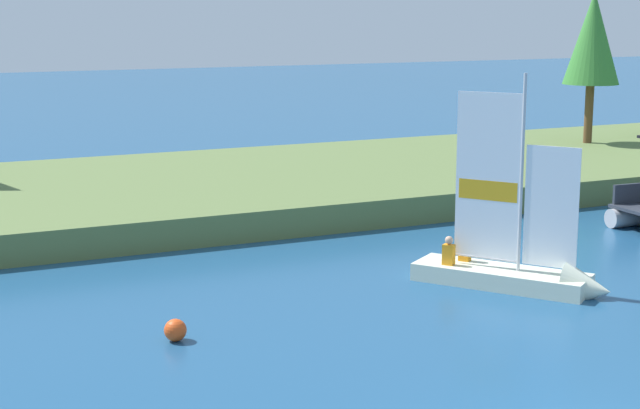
{
  "coord_description": "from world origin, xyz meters",
  "views": [
    {
      "loc": [
        -9.59,
        -10.32,
        6.62
      ],
      "look_at": [
        2.2,
        14.66,
        1.2
      ],
      "focal_mm": 56.07,
      "sensor_mm": 36.0,
      "label": 1
    }
  ],
  "objects": [
    {
      "name": "shoreline_tree_centre",
      "position": [
        19.38,
        23.75,
        5.37
      ],
      "size": [
        2.4,
        2.4,
        6.5
      ],
      "color": "brown",
      "rests_on": "shore_bank"
    },
    {
      "name": "shore_bank",
      "position": [
        0.0,
        22.3,
        0.45
      ],
      "size": [
        80.0,
        12.93,
        0.9
      ],
      "primitive_type": "cube",
      "color": "#5B703D",
      "rests_on": "ground"
    },
    {
      "name": "channel_buoy",
      "position": [
        -3.99,
        8.41,
        0.23
      ],
      "size": [
        0.46,
        0.46,
        0.46
      ],
      "primitive_type": "sphere",
      "color": "#E54C19",
      "rests_on": "ground"
    },
    {
      "name": "sailboat",
      "position": [
        4.81,
        8.44,
        0.42
      ],
      "size": [
        3.74,
        4.6,
        5.53
      ],
      "rotation": [
        0.0,
        0.0,
        -0.96
      ],
      "color": "silver",
      "rests_on": "ground"
    }
  ]
}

